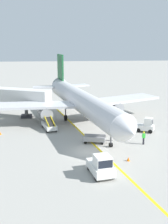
{
  "coord_description": "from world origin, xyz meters",
  "views": [
    {
      "loc": [
        -3.77,
        -32.49,
        12.92
      ],
      "look_at": [
        0.25,
        9.62,
        2.5
      ],
      "focal_mm": 47.32,
      "sensor_mm": 36.0,
      "label": 1
    }
  ],
  "objects": [
    {
      "name": "pushback_tug",
      "position": [
        0.42,
        -6.2,
        0.99
      ],
      "size": [
        2.52,
        3.88,
        2.2
      ],
      "color": "silver",
      "rests_on": "ground"
    },
    {
      "name": "taxi_line_yellow",
      "position": [
        0.25,
        5.0,
        0.0
      ],
      "size": [
        17.95,
        78.09,
        0.01
      ],
      "primitive_type": "cube",
      "rotation": [
        0.0,
        0.0,
        0.22
      ],
      "color": "yellow",
      "rests_on": "ground"
    },
    {
      "name": "safety_cone_wingtip_left",
      "position": [
        3.92,
        -3.04,
        0.22
      ],
      "size": [
        0.36,
        0.36,
        0.44
      ],
      "primitive_type": "cone",
      "color": "orange",
      "rests_on": "ground"
    },
    {
      "name": "baggage_tug_near_wing",
      "position": [
        8.98,
        6.98,
        0.93
      ],
      "size": [
        2.73,
        2.28,
        2.1
      ],
      "color": "silver",
      "rests_on": "ground"
    },
    {
      "name": "safety_cone_nose_left",
      "position": [
        -11.69,
        7.64,
        0.22
      ],
      "size": [
        0.36,
        0.36,
        0.44
      ],
      "primitive_type": "cone",
      "color": "orange",
      "rests_on": "ground"
    },
    {
      "name": "belt_loader_forward_hold",
      "position": [
        -4.94,
        9.59,
        0.78
      ],
      "size": [
        2.5,
        5.16,
        2.59
      ],
      "color": "silver",
      "rests_on": "ground"
    },
    {
      "name": "baggage_cart_loaded",
      "position": [
        0.97,
        3.1,
        0.47
      ],
      "size": [
        3.84,
        2.2,
        0.94
      ],
      "color": "#A5A5A8",
      "rests_on": "ground"
    },
    {
      "name": "ground_plane",
      "position": [
        0.0,
        0.0,
        0.0
      ],
      "size": [
        300.0,
        300.0,
        0.0
      ],
      "primitive_type": "plane",
      "color": "#9E9B93"
    },
    {
      "name": "ground_crew_marshaller",
      "position": [
        7.09,
        1.96,
        0.91
      ],
      "size": [
        0.36,
        0.24,
        1.7
      ],
      "color": "#26262D",
      "rests_on": "ground"
    },
    {
      "name": "safety_cone_nose_right",
      "position": [
        4.38,
        3.92,
        0.22
      ],
      "size": [
        0.36,
        0.36,
        0.44
      ],
      "primitive_type": "cone",
      "color": "orange",
      "rests_on": "ground"
    },
    {
      "name": "jet_bridge",
      "position": [
        -11.75,
        17.98,
        3.54
      ],
      "size": [
        12.81,
        7.56,
        4.85
      ],
      "color": "silver",
      "rests_on": "ground"
    },
    {
      "name": "airliner",
      "position": [
        0.13,
        13.15,
        3.42
      ],
      "size": [
        27.96,
        35.03,
        10.1
      ],
      "color": "silver",
      "rests_on": "ground"
    }
  ]
}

